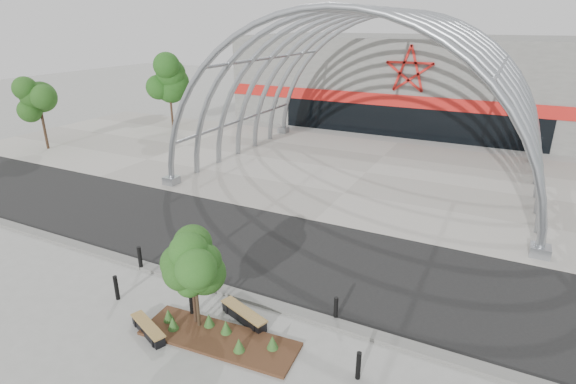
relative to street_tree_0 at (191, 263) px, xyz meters
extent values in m
plane|color=gray|center=(0.29, 2.25, -2.30)|extent=(140.00, 140.00, 0.00)
cube|color=black|center=(0.29, 5.75, -2.29)|extent=(140.00, 7.00, 0.02)
cube|color=#9F9A90|center=(0.29, 17.75, -2.28)|extent=(60.00, 17.00, 0.04)
cube|color=#62625E|center=(0.29, 2.00, -2.24)|extent=(60.00, 0.50, 0.12)
cube|color=slate|center=(0.29, 35.75, 1.70)|extent=(34.00, 15.00, 8.00)
cube|color=black|center=(0.29, 28.30, -1.00)|extent=(22.00, 0.25, 2.60)
cube|color=red|center=(0.29, 28.30, 0.80)|extent=(34.00, 0.30, 1.00)
torus|color=#94989E|center=(0.29, 10.25, -2.30)|extent=(20.36, 0.36, 20.36)
torus|color=#94989E|center=(0.29, 12.75, -2.30)|extent=(20.36, 0.36, 20.36)
torus|color=#94989E|center=(0.29, 15.25, -2.30)|extent=(20.36, 0.36, 20.36)
torus|color=#94989E|center=(0.29, 17.75, -2.30)|extent=(20.36, 0.36, 20.36)
torus|color=#94989E|center=(0.29, 20.25, -2.30)|extent=(20.36, 0.36, 20.36)
torus|color=#94989E|center=(0.29, 22.75, -2.30)|extent=(20.36, 0.36, 20.36)
torus|color=#94989E|center=(0.29, 25.25, -2.30)|extent=(20.36, 0.36, 20.36)
cylinder|color=#94989E|center=(9.95, 17.75, 0.29)|extent=(0.20, 15.00, 0.20)
cylinder|color=#94989E|center=(7.36, 17.75, 4.77)|extent=(0.20, 15.00, 0.20)
cylinder|color=#94989E|center=(0.29, 17.75, 7.70)|extent=(0.20, 15.00, 0.20)
cylinder|color=#94989E|center=(-6.78, 17.75, 4.77)|extent=(0.20, 15.00, 0.20)
cylinder|color=#94989E|center=(-9.37, 17.75, 0.29)|extent=(0.20, 15.00, 0.20)
cube|color=#94989E|center=(-9.71, 10.25, -2.05)|extent=(0.80, 0.80, 0.50)
cube|color=#94989E|center=(-9.71, 25.25, -2.05)|extent=(0.80, 0.80, 0.50)
cube|color=#94989E|center=(10.29, 10.25, -2.05)|extent=(0.80, 0.80, 0.50)
cube|color=#94989E|center=(10.29, 25.25, -2.05)|extent=(0.80, 0.80, 0.50)
cube|color=#3F251A|center=(1.14, -0.32, -2.25)|extent=(5.22, 1.95, 0.10)
cone|color=#366528|center=(-0.41, -0.64, -1.98)|extent=(0.35, 0.35, 0.44)
cone|color=#366528|center=(1.22, -0.02, -1.98)|extent=(0.35, 0.35, 0.44)
cone|color=#366528|center=(2.05, -0.55, -1.98)|extent=(0.35, 0.35, 0.44)
cone|color=#366528|center=(0.53, 0.02, -1.98)|extent=(0.35, 0.35, 0.44)
cone|color=#366528|center=(2.89, 0.00, -1.98)|extent=(0.35, 0.35, 0.44)
cone|color=#366528|center=(-0.83, -0.37, -1.98)|extent=(0.35, 0.35, 0.44)
cylinder|color=black|center=(0.00, 0.00, -1.48)|extent=(0.10, 0.10, 1.64)
ellipsoid|color=#193D13|center=(0.00, 0.00, 0.01)|extent=(1.40, 1.40, 1.79)
cylinder|color=#2E2516|center=(0.22, -0.12, -1.52)|extent=(0.10, 0.10, 1.56)
ellipsoid|color=#1F5118|center=(0.22, -0.12, -0.10)|extent=(1.29, 1.29, 1.71)
cube|color=black|center=(-1.03, -1.11, -2.15)|extent=(1.73, 0.96, 0.29)
cube|color=black|center=(-1.63, -0.87, -2.13)|extent=(0.24, 0.39, 0.35)
cube|color=black|center=(-0.43, -1.36, -2.13)|extent=(0.24, 0.39, 0.35)
cube|color=olive|center=(-1.03, -1.11, -1.95)|extent=(1.79, 1.03, 0.05)
cube|color=black|center=(1.34, 0.86, -2.14)|extent=(1.95, 0.99, 0.33)
cube|color=black|center=(0.66, 1.10, -2.11)|extent=(0.25, 0.44, 0.39)
cube|color=black|center=(2.02, 0.62, -2.11)|extent=(0.25, 0.44, 0.39)
cube|color=olive|center=(1.34, 0.86, -1.91)|extent=(2.01, 1.07, 0.06)
cylinder|color=black|center=(-4.16, 1.83, -1.80)|extent=(0.16, 0.16, 1.01)
cylinder|color=black|center=(-3.41, -0.12, -1.83)|extent=(0.15, 0.15, 0.95)
cylinder|color=black|center=(-0.40, 0.32, -1.82)|extent=(0.15, 0.15, 0.96)
cylinder|color=black|center=(4.07, 2.29, -1.86)|extent=(0.14, 0.14, 0.88)
cylinder|color=black|center=(5.58, 0.09, -1.86)|extent=(0.14, 0.14, 0.89)
cylinder|color=#301E13|center=(-19.71, 22.25, -0.65)|extent=(0.20, 0.20, 3.30)
ellipsoid|color=#134611|center=(-19.71, 22.25, 2.35)|extent=(3.00, 3.00, 3.60)
cylinder|color=black|center=(-23.71, 12.25, -0.93)|extent=(0.20, 0.20, 2.75)
ellipsoid|color=#1C4613|center=(-23.71, 12.25, 1.57)|extent=(2.55, 2.55, 3.00)
camera|label=1|loc=(8.28, -9.67, 7.16)|focal=28.00mm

